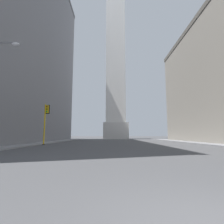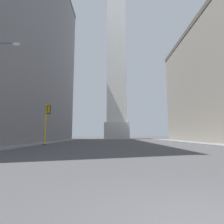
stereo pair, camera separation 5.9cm
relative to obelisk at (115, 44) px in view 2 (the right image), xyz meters
name	(u,v)px [view 2 (the right image)]	position (x,y,z in m)	size (l,w,h in m)	color
sidewalk_left	(16,145)	(-14.04, -37.06, -34.55)	(5.00, 69.50, 0.15)	gray
obelisk	(115,44)	(0.00, 0.00, 0.00)	(8.31, 8.31, 71.97)	silver
traffic_light_mid_left	(46,118)	(-11.01, -35.32, -30.79)	(0.78, 0.50, 5.81)	yellow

